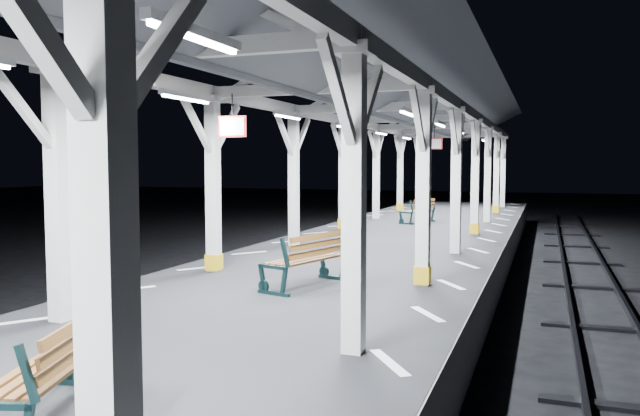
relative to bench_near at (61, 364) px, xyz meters
The scene contains 10 objects.
ground 4.73m from the bench_near, 93.89° to the left, with size 120.00×120.00×0.00m, color black.
platform 4.60m from the bench_near, 93.89° to the left, with size 6.00×50.00×1.00m, color black.
hazard_stripes_left 5.29m from the bench_near, 121.52° to the left, with size 1.00×48.00×0.01m, color silver.
hazard_stripes_right 5.00m from the bench_near, 64.49° to the left, with size 1.00×48.00×0.01m, color silver.
track_left 7.09m from the bench_near, 139.74° to the left, with size 2.20×60.00×0.16m.
track_right 6.64m from the bench_near, 43.74° to the left, with size 2.20×60.00×0.16m.
canopy 5.45m from the bench_near, 93.90° to the left, with size 5.40×49.00×4.65m.
bench_near is the anchor object (origin of this frame).
bench_mid 5.67m from the bench_near, 90.24° to the left, with size 1.07×1.82×0.93m.
bench_far 17.43m from the bench_near, 91.54° to the left, with size 1.03×1.64×0.84m.
Camera 1 is at (3.94, -8.38, 3.06)m, focal length 35.00 mm.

